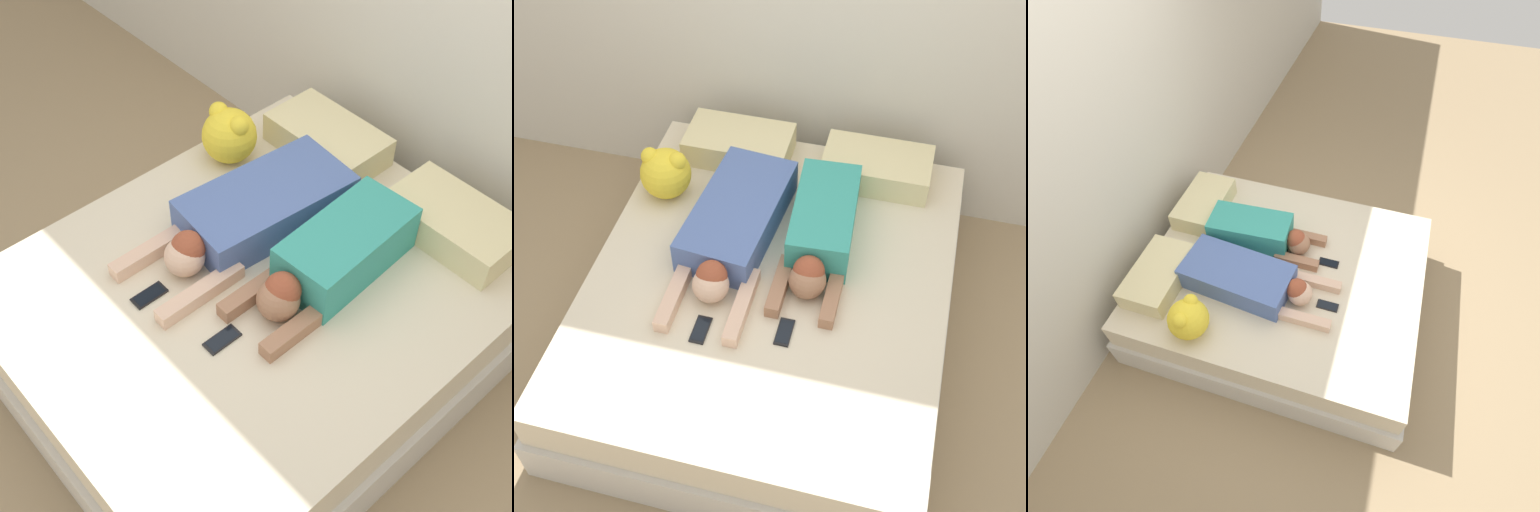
{
  "view_description": "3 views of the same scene",
  "coord_description": "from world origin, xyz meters",
  "views": [
    {
      "loc": [
        1.49,
        -1.33,
        2.88
      ],
      "look_at": [
        0.0,
        0.0,
        0.66
      ],
      "focal_mm": 50.0,
      "sensor_mm": 36.0,
      "label": 1
    },
    {
      "loc": [
        0.56,
        -2.2,
        3.25
      ],
      "look_at": [
        0.0,
        0.0,
        0.66
      ],
      "focal_mm": 50.0,
      "sensor_mm": 36.0,
      "label": 2
    },
    {
      "loc": [
        -1.78,
        -0.57,
        2.97
      ],
      "look_at": [
        0.0,
        0.0,
        0.66
      ],
      "focal_mm": 28.0,
      "sensor_mm": 36.0,
      "label": 3
    }
  ],
  "objects": [
    {
      "name": "plush_toy",
      "position": [
        -0.7,
        0.45,
        0.65
      ],
      "size": [
        0.28,
        0.28,
        0.29
      ],
      "color": "yellow",
      "rests_on": "bed"
    },
    {
      "name": "cell_phone_left",
      "position": [
        -0.23,
        -0.4,
        0.51
      ],
      "size": [
        0.07,
        0.15,
        0.01
      ],
      "color": "black",
      "rests_on": "bed"
    },
    {
      "name": "person_left",
      "position": [
        -0.24,
        0.19,
        0.6
      ],
      "size": [
        0.47,
        1.16,
        0.21
      ],
      "color": "#4C66A5",
      "rests_on": "bed"
    },
    {
      "name": "ground_plane",
      "position": [
        0.0,
        0.0,
        0.0
      ],
      "size": [
        12.0,
        12.0,
        0.0
      ],
      "primitive_type": "plane",
      "color": "#9E8460"
    },
    {
      "name": "wall_back",
      "position": [
        0.0,
        1.23,
        1.3
      ],
      "size": [
        12.0,
        0.06,
        2.6
      ],
      "color": "beige",
      "rests_on": "ground_plane"
    },
    {
      "name": "bed",
      "position": [
        0.0,
        0.0,
        0.25
      ],
      "size": [
        1.83,
        2.16,
        0.51
      ],
      "color": "beige",
      "rests_on": "ground_plane"
    },
    {
      "name": "pillow_head_left",
      "position": [
        -0.4,
        0.85,
        0.59
      ],
      "size": [
        0.6,
        0.35,
        0.16
      ],
      "color": "beige",
      "rests_on": "bed"
    },
    {
      "name": "pillow_head_right",
      "position": [
        0.4,
        0.85,
        0.59
      ],
      "size": [
        0.6,
        0.35,
        0.16
      ],
      "color": "beige",
      "rests_on": "bed"
    },
    {
      "name": "person_right",
      "position": [
        0.2,
        0.25,
        0.62
      ],
      "size": [
        0.35,
        0.92,
        0.23
      ],
      "color": "teal",
      "rests_on": "bed"
    },
    {
      "name": "cell_phone_right",
      "position": [
        0.15,
        -0.32,
        0.51
      ],
      "size": [
        0.07,
        0.15,
        0.01
      ],
      "color": "black",
      "rests_on": "bed"
    }
  ]
}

